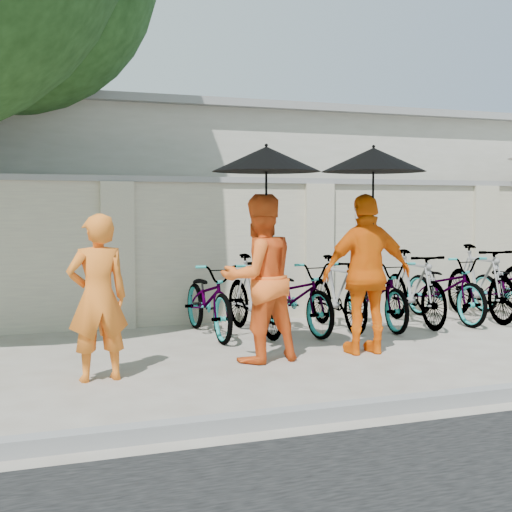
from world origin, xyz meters
name	(u,v)px	position (x,y,z in m)	size (l,w,h in m)	color
ground	(267,371)	(0.00, 0.00, 0.00)	(80.00, 80.00, 0.00)	#AAA597
kerb	(345,411)	(0.00, -1.70, 0.06)	(40.00, 0.16, 0.12)	gray
compound_wall	(252,252)	(1.00, 3.20, 1.00)	(20.00, 0.30, 2.00)	beige
building_behind	(235,210)	(2.00, 7.00, 1.60)	(14.00, 6.00, 3.20)	beige
monk_left	(98,298)	(-1.65, 0.21, 0.80)	(0.58, 0.38, 1.60)	orange
monk_center	(259,278)	(0.09, 0.47, 0.90)	(0.87, 0.68, 1.80)	orange
parasol_center	(266,159)	(0.14, 0.39, 2.16)	(1.15, 1.15, 1.27)	black
monk_right	(367,274)	(1.37, 0.43, 0.90)	(1.06, 0.44, 1.81)	orange
parasol_right	(373,160)	(1.39, 0.35, 2.18)	(1.16, 1.16, 1.29)	black
bike_0	(209,299)	(0.01, 2.09, 0.48)	(0.64, 1.82, 0.96)	#B1B1B1
bike_1	(254,295)	(0.60, 2.03, 0.52)	(0.49, 1.73, 1.04)	#B1B1B1
bike_2	(297,296)	(1.19, 1.99, 0.48)	(0.64, 1.82, 0.96)	#B1B1B1
bike_3	(338,293)	(1.78, 1.96, 0.50)	(0.47, 1.66, 1.00)	#B1B1B1
bike_4	(377,293)	(2.37, 1.93, 0.47)	(0.62, 1.78, 0.94)	#B1B1B1
bike_5	(414,288)	(2.96, 1.93, 0.52)	(0.49, 1.75, 1.05)	#B1B1B1
bike_6	(445,288)	(3.55, 2.04, 0.48)	(0.64, 1.84, 0.97)	#B1B1B1
bike_7	(480,282)	(4.14, 2.02, 0.55)	(0.52, 1.83, 1.10)	#B1B1B1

